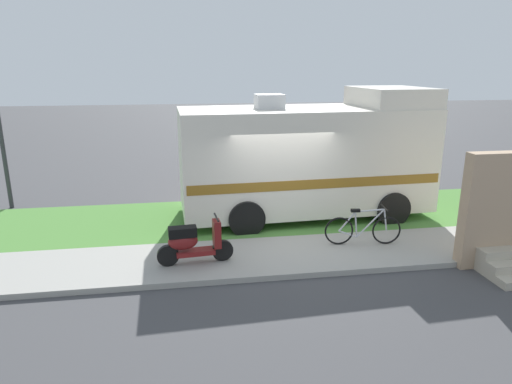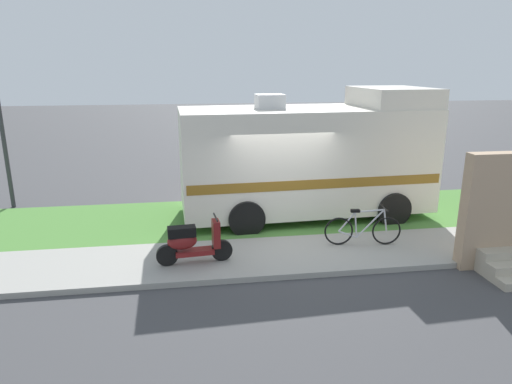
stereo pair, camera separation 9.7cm
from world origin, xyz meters
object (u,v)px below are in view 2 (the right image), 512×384
(motorhome_rv, at_px, (309,157))
(bottle_green, at_px, (502,238))
(pickup_truck_near, at_px, (308,152))
(scooter, at_px, (191,242))
(bicycle, at_px, (363,229))
(street_lamp_post, at_px, (0,116))

(motorhome_rv, distance_m, bottle_green, 4.97)
(motorhome_rv, xyz_separation_m, pickup_truck_near, (1.10, 4.27, -0.68))
(scooter, xyz_separation_m, bottle_green, (7.03, 0.08, -0.35))
(scooter, bearing_deg, pickup_truck_near, 59.03)
(motorhome_rv, distance_m, bicycle, 2.81)
(motorhome_rv, relative_size, pickup_truck_near, 1.30)
(scooter, relative_size, bicycle, 0.90)
(motorhome_rv, distance_m, pickup_truck_near, 4.46)
(scooter, bearing_deg, motorhome_rv, 42.24)
(pickup_truck_near, distance_m, bottle_green, 7.64)
(scooter, height_order, bottle_green, scooter)
(street_lamp_post, bearing_deg, scooter, -43.97)
(pickup_truck_near, bearing_deg, scooter, -120.97)
(bottle_green, bearing_deg, scooter, -179.38)
(bottle_green, distance_m, street_lamp_post, 13.38)
(pickup_truck_near, relative_size, bottle_green, 20.04)
(pickup_truck_near, relative_size, street_lamp_post, 1.16)
(motorhome_rv, height_order, bicycle, motorhome_rv)
(street_lamp_post, bearing_deg, bicycle, -26.92)
(motorhome_rv, xyz_separation_m, bicycle, (0.61, -2.48, -1.16))
(motorhome_rv, relative_size, street_lamp_post, 1.51)
(motorhome_rv, bearing_deg, pickup_truck_near, 75.50)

